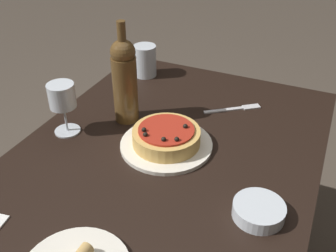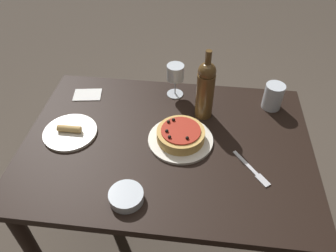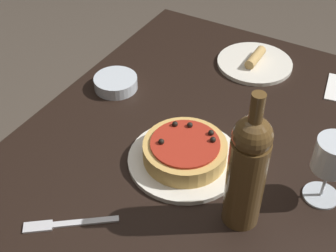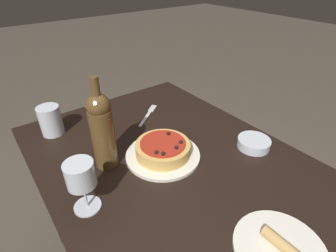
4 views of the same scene
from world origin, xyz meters
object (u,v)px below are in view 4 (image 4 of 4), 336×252
at_px(side_bowl, 254,143).
at_px(side_plate, 280,248).
at_px(pizza, 163,148).
at_px(wine_bottle, 102,130).
at_px(dinner_plate, 163,155).
at_px(wine_glass, 81,178).
at_px(water_cup, 51,120).
at_px(dining_table, 174,184).
at_px(fork, 149,114).

height_order(side_bowl, side_plate, side_plate).
distance_m(pizza, wine_bottle, 0.23).
bearing_deg(pizza, wine_bottle, -115.76).
relative_size(dinner_plate, side_plate, 1.19).
distance_m(wine_glass, side_plate, 0.54).
bearing_deg(side_bowl, water_cup, -133.90).
height_order(dining_table, water_cup, water_cup).
relative_size(wine_bottle, side_plate, 1.43).
xyz_separation_m(water_cup, side_bowl, (0.56, 0.58, -0.04)).
relative_size(wine_glass, wine_bottle, 0.50).
bearing_deg(dining_table, side_bowl, 70.23).
bearing_deg(dinner_plate, wine_bottle, -115.71).
height_order(dinner_plate, water_cup, water_cup).
xyz_separation_m(dining_table, water_cup, (-0.45, -0.28, 0.16)).
distance_m(water_cup, side_plate, 0.92).
height_order(dining_table, side_plate, side_plate).
bearing_deg(side_bowl, dinner_plate, -117.61).
xyz_separation_m(fork, side_plate, (0.76, -0.12, 0.01)).
xyz_separation_m(wine_bottle, side_plate, (0.56, 0.19, -0.13)).
height_order(dinner_plate, pizza, pizza).
xyz_separation_m(wine_bottle, water_cup, (-0.31, -0.09, -0.08)).
bearing_deg(wine_bottle, side_bowl, 63.08).
relative_size(dinner_plate, pizza, 1.37).
distance_m(fork, side_plate, 0.77).
distance_m(wine_glass, side_bowl, 0.64).
bearing_deg(wine_bottle, dinner_plate, 64.29).
height_order(pizza, side_bowl, pizza).
relative_size(fork, side_plate, 0.75).
relative_size(water_cup, fork, 0.71).
xyz_separation_m(dinner_plate, fork, (-0.29, 0.13, -0.00)).
height_order(dining_table, wine_glass, wine_glass).
xyz_separation_m(water_cup, fork, (0.11, 0.40, -0.06)).
xyz_separation_m(wine_glass, fork, (-0.35, 0.44, -0.12)).
bearing_deg(water_cup, side_plate, 18.10).
height_order(wine_bottle, side_plate, wine_bottle).
relative_size(water_cup, side_bowl, 0.98).
relative_size(dining_table, pizza, 6.02).
height_order(dining_table, side_bowl, side_bowl).
bearing_deg(water_cup, pizza, 34.28).
xyz_separation_m(water_cup, side_plate, (0.87, 0.28, -0.05)).
xyz_separation_m(pizza, fork, (-0.29, 0.13, -0.03)).
bearing_deg(dinner_plate, side_bowl, 62.39).
bearing_deg(side_bowl, wine_glass, -99.39).
relative_size(dining_table, side_bowl, 9.66).
bearing_deg(pizza, wine_glass, -79.22).
height_order(pizza, wine_glass, wine_glass).
bearing_deg(side_plate, fork, 171.34).
bearing_deg(wine_glass, dining_table, 90.78).
bearing_deg(side_bowl, pizza, -117.58).
xyz_separation_m(wine_glass, side_bowl, (0.10, 0.62, -0.10)).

